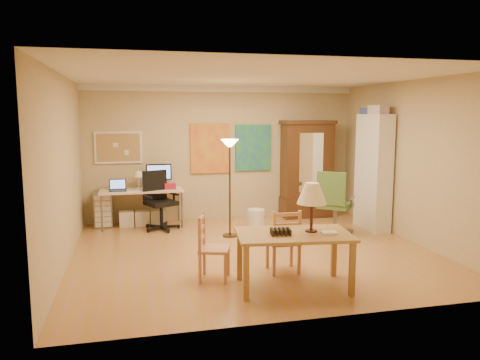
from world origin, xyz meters
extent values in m
plane|color=#AE7E3D|center=(0.00, 0.00, 0.00)|extent=(5.50, 5.50, 0.00)
cube|color=white|center=(0.00, 2.46, 2.64)|extent=(5.50, 0.08, 0.12)
cube|color=#AE7D52|center=(-2.05, 2.47, 1.50)|extent=(0.90, 0.04, 0.62)
cube|color=gold|center=(-0.25, 2.47, 1.45)|extent=(0.80, 0.04, 1.00)
cube|color=#256397|center=(0.65, 2.47, 1.45)|extent=(0.75, 0.04, 0.95)
cube|color=olive|center=(0.09, -1.59, 0.67)|extent=(1.48, 0.99, 0.04)
cube|color=olive|center=(-0.58, -1.86, 0.33)|extent=(0.07, 0.07, 0.66)
cube|color=olive|center=(0.67, -2.01, 0.33)|extent=(0.07, 0.07, 0.66)
cube|color=olive|center=(-0.49, -1.16, 0.33)|extent=(0.07, 0.07, 0.66)
cube|color=olive|center=(0.76, -1.32, 0.33)|extent=(0.07, 0.07, 0.66)
cylinder|color=black|center=(0.33, -1.57, 0.70)|extent=(0.15, 0.15, 0.02)
cylinder|color=black|center=(0.33, -1.57, 0.88)|extent=(0.04, 0.04, 0.37)
cone|color=#FFE7C7|center=(0.33, -1.57, 1.17)|extent=(0.37, 0.37, 0.26)
cube|color=silver|center=(0.49, -1.73, 0.71)|extent=(0.20, 0.16, 0.03)
cube|color=black|center=(-0.09, -1.63, 0.73)|extent=(0.28, 0.23, 0.07)
cube|color=#AF7850|center=(0.16, -0.98, 0.41)|extent=(0.41, 0.39, 0.04)
cube|color=#AF7850|center=(0.34, -0.82, 0.20)|extent=(0.04, 0.04, 0.40)
cube|color=#AF7850|center=(-0.01, -0.81, 0.20)|extent=(0.04, 0.04, 0.40)
cube|color=#AF7850|center=(0.33, -1.15, 0.20)|extent=(0.04, 0.04, 0.40)
cube|color=#AF7850|center=(-0.01, -1.14, 0.20)|extent=(0.04, 0.04, 0.40)
cube|color=#AF7850|center=(0.33, -1.15, 0.64)|extent=(0.04, 0.04, 0.46)
cube|color=#AF7850|center=(-0.01, -1.14, 0.64)|extent=(0.04, 0.04, 0.46)
cube|color=#AF7850|center=(0.16, -1.15, 0.69)|extent=(0.35, 0.03, 0.05)
cube|color=#AF7850|center=(-0.81, -1.08, 0.40)|extent=(0.48, 0.49, 0.04)
cube|color=#AF7850|center=(-0.71, -1.29, 0.19)|extent=(0.05, 0.05, 0.39)
cube|color=#AF7850|center=(-0.60, -0.97, 0.19)|extent=(0.05, 0.05, 0.39)
cube|color=#AF7850|center=(-1.01, -1.19, 0.19)|extent=(0.05, 0.05, 0.39)
cube|color=#AF7850|center=(-0.91, -0.87, 0.19)|extent=(0.05, 0.05, 0.39)
cube|color=#AF7850|center=(-1.01, -1.19, 0.63)|extent=(0.05, 0.05, 0.45)
cube|color=#AF7850|center=(-0.91, -0.87, 0.63)|extent=(0.05, 0.05, 0.45)
cube|color=#AF7850|center=(-0.96, -1.03, 0.67)|extent=(0.13, 0.33, 0.04)
cylinder|color=#3C2C18|center=(-0.16, 1.00, 0.01)|extent=(0.26, 0.26, 0.03)
cylinder|color=#3C2C18|center=(-0.16, 1.00, 0.82)|extent=(0.03, 0.03, 1.61)
cone|color=#FFE0A5|center=(-0.16, 1.00, 1.65)|extent=(0.31, 0.31, 0.13)
cube|color=beige|center=(-1.64, 2.12, 0.70)|extent=(1.56, 0.68, 0.03)
cylinder|color=slate|center=(-2.37, 1.83, 0.34)|extent=(0.04, 0.04, 0.68)
cylinder|color=slate|center=(-0.91, 1.83, 0.34)|extent=(0.04, 0.04, 0.68)
cylinder|color=slate|center=(-2.37, 2.41, 0.34)|extent=(0.04, 0.04, 0.68)
cylinder|color=slate|center=(-0.91, 2.41, 0.34)|extent=(0.04, 0.04, 0.68)
cube|color=black|center=(-2.08, 2.07, 0.72)|extent=(0.31, 0.21, 0.02)
cube|color=black|center=(-2.08, 2.23, 0.82)|extent=(0.31, 0.05, 0.20)
cube|color=black|center=(-1.30, 2.27, 1.02)|extent=(0.49, 0.04, 0.31)
cone|color=#FFE7C7|center=(-1.69, 2.22, 1.00)|extent=(0.19, 0.19, 0.12)
cube|color=silver|center=(-1.79, 1.97, 0.71)|extent=(0.24, 0.31, 0.01)
cube|color=maroon|center=(-1.11, 2.07, 0.77)|extent=(0.21, 0.16, 0.12)
cube|color=white|center=(-1.93, 2.17, 0.15)|extent=(0.27, 0.23, 0.29)
cube|color=white|center=(-1.64, 2.17, 0.15)|extent=(0.27, 0.23, 0.29)
cube|color=silver|center=(-1.35, 2.17, 0.15)|extent=(0.27, 0.23, 0.29)
cylinder|color=black|center=(-1.30, 1.76, 0.26)|extent=(0.06, 0.06, 0.42)
cube|color=black|center=(-1.30, 1.76, 0.50)|extent=(0.66, 0.65, 0.07)
cube|color=black|center=(-1.40, 1.96, 0.82)|extent=(0.46, 0.25, 0.55)
cube|color=black|center=(-1.55, 1.64, 0.65)|extent=(0.17, 0.30, 0.03)
cube|color=black|center=(-1.05, 1.87, 0.65)|extent=(0.17, 0.30, 0.03)
cylinder|color=slate|center=(1.68, 0.67, 0.28)|extent=(0.07, 0.07, 0.45)
cube|color=#3D5E2A|center=(1.68, 0.67, 0.53)|extent=(0.74, 0.74, 0.08)
cube|color=#3D5E2A|center=(1.52, 0.49, 0.87)|extent=(0.42, 0.38, 0.58)
cube|color=slate|center=(1.90, 0.48, 0.69)|extent=(0.26, 0.28, 0.03)
cube|color=slate|center=(1.47, 0.87, 0.69)|extent=(0.26, 0.28, 0.03)
cube|color=slate|center=(-2.36, 2.28, 0.34)|extent=(0.34, 0.39, 0.68)
cube|color=silver|center=(-2.36, 2.07, 0.34)|extent=(0.29, 0.02, 0.58)
cube|color=#39240F|center=(1.75, 2.24, 0.97)|extent=(1.02, 0.46, 1.95)
cube|color=#39240F|center=(1.75, 2.24, 0.20)|extent=(1.06, 0.50, 0.39)
cube|color=white|center=(1.75, 2.00, 1.16)|extent=(0.51, 0.01, 1.21)
cube|color=#39240F|center=(1.75, 2.24, 1.98)|extent=(1.09, 0.52, 0.07)
cube|color=white|center=(2.55, 0.93, 1.07)|extent=(0.32, 0.85, 2.14)
cube|color=#993333|center=(2.51, 0.77, 0.51)|extent=(0.19, 0.43, 0.26)
cube|color=#334C99|center=(2.51, 1.15, 1.77)|extent=(0.19, 0.30, 0.21)
cylinder|color=silver|center=(0.39, 1.28, 0.20)|extent=(0.32, 0.32, 0.40)
camera|label=1|loc=(-1.83, -6.87, 2.13)|focal=35.00mm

